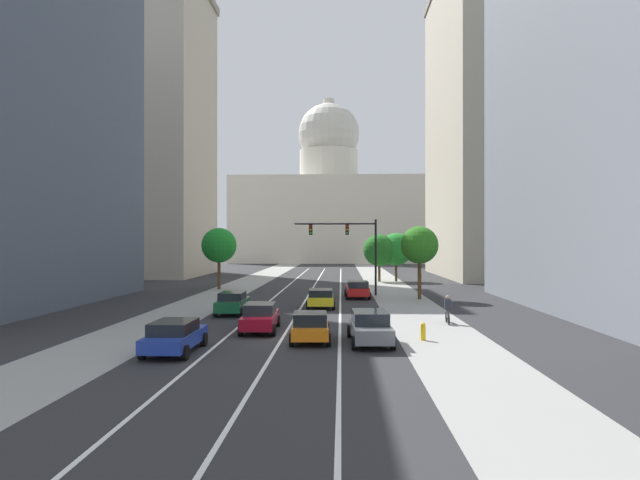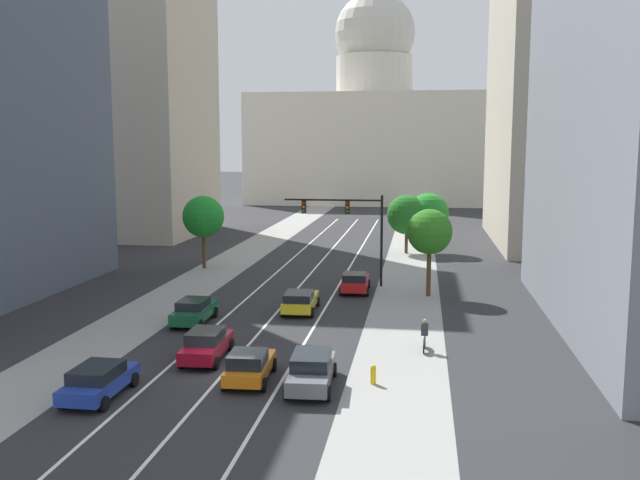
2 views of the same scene
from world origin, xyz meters
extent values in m
plane|color=#2B2B2D|center=(0.00, 40.00, 0.00)|extent=(400.00, 400.00, 0.00)
cube|color=gray|center=(-8.26, 35.00, 0.01)|extent=(4.70, 130.00, 0.01)
cube|color=gray|center=(8.26, 35.00, 0.01)|extent=(4.70, 130.00, 0.01)
cube|color=white|center=(-2.96, 25.00, 0.01)|extent=(0.16, 90.00, 0.01)
cube|color=white|center=(0.00, 25.00, 0.01)|extent=(0.16, 90.00, 0.01)
cube|color=white|center=(2.96, 25.00, 0.01)|extent=(0.16, 90.00, 0.01)
cube|color=#B7AD99|center=(-28.19, 49.15, 20.93)|extent=(21.97, 18.48, 41.86)
cube|color=#B7AD99|center=(24.47, 48.84, 21.42)|extent=(14.52, 27.59, 42.84)
cube|color=beige|center=(0.00, 101.76, 9.98)|extent=(45.34, 22.63, 19.95)
cylinder|color=beige|center=(0.00, 101.76, 23.53)|extent=(14.22, 14.22, 7.14)
sphere|color=beige|center=(0.00, 101.76, 31.18)|extent=(14.84, 14.84, 14.84)
cylinder|color=beige|center=(0.00, 101.76, 37.86)|extent=(2.67, 2.67, 3.71)
cube|color=yellow|center=(1.48, 12.88, 0.63)|extent=(2.02, 4.72, 0.61)
cube|color=black|center=(1.50, 12.06, 1.19)|extent=(1.80, 2.41, 0.51)
cylinder|color=black|center=(0.49, 14.43, 0.32)|extent=(0.24, 0.65, 0.64)
cylinder|color=black|center=(2.37, 14.49, 0.32)|extent=(0.24, 0.65, 0.64)
cylinder|color=black|center=(0.59, 11.27, 0.32)|extent=(0.24, 0.65, 0.64)
cylinder|color=black|center=(2.47, 11.32, 0.32)|extent=(0.24, 0.65, 0.64)
cube|color=maroon|center=(-1.48, 2.07, 0.65)|extent=(1.93, 4.71, 0.65)
cube|color=black|center=(-1.47, 1.85, 1.27)|extent=(1.69, 2.22, 0.60)
cylinder|color=black|center=(-2.41, 3.61, 0.32)|extent=(0.25, 0.65, 0.64)
cylinder|color=black|center=(-0.67, 3.68, 0.32)|extent=(0.25, 0.65, 0.64)
cylinder|color=black|center=(-2.28, 0.46, 0.32)|extent=(0.25, 0.65, 0.64)
cylinder|color=black|center=(-0.54, 0.53, 0.32)|extent=(0.25, 0.65, 0.64)
cube|color=orange|center=(1.48, -0.75, 0.61)|extent=(1.96, 4.25, 0.58)
cube|color=black|center=(1.51, -1.31, 1.20)|extent=(1.71, 1.97, 0.60)
cylinder|color=black|center=(0.53, 0.63, 0.32)|extent=(0.25, 0.65, 0.64)
cylinder|color=black|center=(2.29, 0.71, 0.32)|extent=(0.25, 0.65, 0.64)
cylinder|color=black|center=(0.67, -2.21, 0.32)|extent=(0.25, 0.65, 0.64)
cylinder|color=black|center=(2.42, -2.12, 0.32)|extent=(0.25, 0.65, 0.64)
cube|color=#1E389E|center=(-4.43, -3.79, 0.62)|extent=(1.86, 4.44, 0.60)
cube|color=black|center=(-4.44, -4.00, 1.19)|extent=(1.70, 2.40, 0.53)
cylinder|color=black|center=(-5.35, -2.28, 0.32)|extent=(0.22, 0.64, 0.64)
cylinder|color=black|center=(-3.51, -2.29, 0.32)|extent=(0.22, 0.64, 0.64)
cylinder|color=black|center=(-5.36, -5.29, 0.32)|extent=(0.22, 0.64, 0.64)
cylinder|color=black|center=(-3.52, -5.30, 0.32)|extent=(0.22, 0.64, 0.64)
cube|color=slate|center=(4.43, -1.25, 0.66)|extent=(2.03, 4.85, 0.68)
cube|color=black|center=(4.44, -1.29, 1.29)|extent=(1.77, 2.51, 0.59)
cylinder|color=black|center=(3.46, 0.33, 0.32)|extent=(0.25, 0.65, 0.64)
cylinder|color=black|center=(5.25, 0.42, 0.32)|extent=(0.25, 0.65, 0.64)
cylinder|color=black|center=(3.62, -2.91, 0.32)|extent=(0.25, 0.65, 0.64)
cylinder|color=black|center=(5.41, -2.82, 0.32)|extent=(0.25, 0.65, 0.64)
cube|color=#14512D|center=(-4.43, 8.95, 0.66)|extent=(1.79, 4.62, 0.68)
cube|color=black|center=(-4.43, 8.73, 1.26)|extent=(1.62, 2.22, 0.51)
cylinder|color=black|center=(-5.32, 10.50, 0.32)|extent=(0.23, 0.64, 0.64)
cylinder|color=black|center=(-3.60, 10.53, 0.32)|extent=(0.23, 0.64, 0.64)
cylinder|color=black|center=(-5.27, 7.38, 0.32)|extent=(0.23, 0.64, 0.64)
cylinder|color=black|center=(-3.55, 7.40, 0.32)|extent=(0.23, 0.64, 0.64)
cube|color=red|center=(4.43, 19.49, 0.66)|extent=(2.03, 4.41, 0.68)
cube|color=black|center=(4.46, 18.66, 1.27)|extent=(1.80, 2.08, 0.54)
cylinder|color=black|center=(3.44, 20.93, 0.32)|extent=(0.24, 0.65, 0.64)
cylinder|color=black|center=(5.32, 21.00, 0.32)|extent=(0.24, 0.65, 0.64)
cylinder|color=black|center=(3.55, 17.98, 0.32)|extent=(0.24, 0.65, 0.64)
cylinder|color=black|center=(5.42, 18.05, 0.32)|extent=(0.24, 0.65, 0.64)
cylinder|color=black|center=(6.21, 21.74, 3.51)|extent=(0.20, 0.20, 7.03)
cylinder|color=black|center=(2.45, 21.74, 6.63)|extent=(7.52, 0.14, 0.14)
cube|color=black|center=(3.58, 21.74, 6.08)|extent=(0.32, 0.28, 0.96)
sphere|color=red|center=(3.58, 21.59, 6.38)|extent=(0.20, 0.20, 0.20)
sphere|color=orange|center=(3.58, 21.59, 6.08)|extent=(0.20, 0.20, 0.20)
sphere|color=green|center=(3.58, 21.59, 5.78)|extent=(0.20, 0.20, 0.20)
cube|color=black|center=(0.20, 21.74, 6.08)|extent=(0.32, 0.28, 0.96)
sphere|color=red|center=(0.20, 21.59, 6.38)|extent=(0.20, 0.20, 0.20)
sphere|color=orange|center=(0.20, 21.59, 6.08)|extent=(0.20, 0.20, 0.20)
sphere|color=green|center=(0.20, 21.59, 5.78)|extent=(0.20, 0.20, 0.20)
cylinder|color=yellow|center=(7.16, -0.43, 0.35)|extent=(0.26, 0.26, 0.70)
sphere|color=yellow|center=(7.16, -0.43, 0.78)|extent=(0.26, 0.26, 0.26)
cylinder|color=yellow|center=(7.16, -0.59, 0.39)|extent=(0.10, 0.12, 0.10)
cylinder|color=black|center=(9.45, 4.60, 0.33)|extent=(0.09, 0.66, 0.66)
cylinder|color=black|center=(9.51, 5.64, 0.33)|extent=(0.09, 0.66, 0.66)
cube|color=black|center=(9.48, 5.12, 0.55)|extent=(0.12, 1.00, 0.36)
cube|color=#262833|center=(9.48, 5.07, 1.18)|extent=(0.38, 0.30, 0.64)
sphere|color=tan|center=(9.48, 5.14, 1.61)|extent=(0.22, 0.22, 0.22)
cylinder|color=#51381E|center=(9.88, 39.15, 1.30)|extent=(0.32, 0.32, 2.59)
sphere|color=#238328|center=(9.88, 39.15, 4.01)|extent=(4.06, 4.06, 4.06)
cylinder|color=#51381E|center=(9.79, 18.73, 1.78)|extent=(0.32, 0.32, 3.55)
sphere|color=#2C741D|center=(9.79, 18.73, 4.69)|extent=(3.24, 3.24, 3.24)
cylinder|color=#51381E|center=(7.74, 38.57, 1.26)|extent=(0.32, 0.32, 2.52)
sphere|color=#21681F|center=(7.74, 38.57, 3.91)|extent=(3.97, 3.97, 3.97)
cylinder|color=#51381E|center=(-9.70, 27.39, 1.66)|extent=(0.32, 0.32, 3.32)
sphere|color=#1D8427|center=(-9.70, 27.39, 4.59)|extent=(3.64, 3.64, 3.64)
camera|label=1|loc=(3.04, -27.34, 5.00)|focal=29.78mm
camera|label=2|loc=(9.19, -31.02, 10.84)|focal=39.09mm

